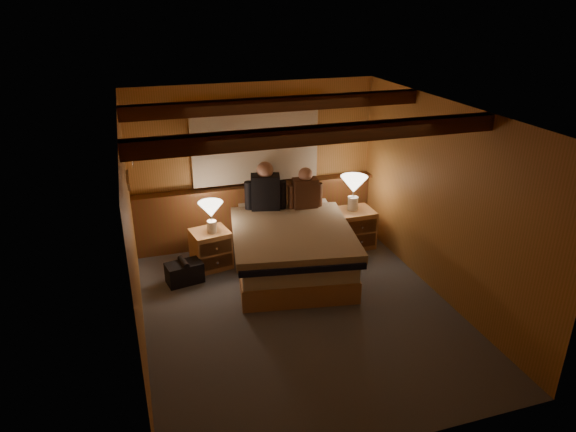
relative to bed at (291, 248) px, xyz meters
name	(u,v)px	position (x,y,z in m)	size (l,w,h in m)	color
floor	(300,312)	(-0.20, -0.98, -0.35)	(4.20, 4.20, 0.00)	#545863
ceiling	(302,112)	(-0.20, -0.98, 2.05)	(4.20, 4.20, 0.00)	#C17D48
wall_back	(255,165)	(-0.20, 1.12, 0.85)	(3.60, 3.60, 0.00)	#BB7E43
wall_left	(133,241)	(-2.00, -0.98, 0.85)	(4.20, 4.20, 0.00)	#BB7E43
wall_right	(443,202)	(1.60, -0.98, 0.85)	(4.20, 4.20, 0.00)	#BB7E43
wall_front	(392,327)	(-0.20, -3.08, 0.85)	(3.60, 3.60, 0.00)	#BB7E43
wainscot	(257,212)	(-0.20, 1.05, 0.13)	(3.60, 0.23, 0.94)	brown
curtain_window	(256,145)	(-0.20, 1.05, 1.17)	(2.18, 0.09, 1.11)	#482212
ceiling_beams	(298,117)	(-0.20, -0.83, 1.96)	(3.60, 1.65, 0.16)	#482212
coat_rail	(131,154)	(-1.92, 0.59, 1.32)	(0.05, 0.55, 0.24)	silver
framed_print	(342,135)	(1.15, 1.09, 1.20)	(0.30, 0.04, 0.25)	tan
bed	(291,248)	(0.00, 0.00, 0.00)	(1.81, 2.19, 0.68)	#AA7C48
nightstand_left	(211,249)	(-1.02, 0.46, -0.08)	(0.56, 0.53, 0.54)	#AA7C48
nightstand_right	(355,228)	(1.15, 0.47, -0.06)	(0.53, 0.48, 0.57)	#AA7C48
lamp_left	(211,211)	(-0.99, 0.42, 0.49)	(0.33, 0.33, 0.43)	white
lamp_right	(354,186)	(1.12, 0.51, 0.58)	(0.39, 0.39, 0.51)	white
person_left	(265,190)	(-0.16, 0.70, 0.61)	(0.58, 0.32, 0.72)	black
person_right	(305,191)	(0.40, 0.59, 0.57)	(0.51, 0.23, 0.62)	#4B2D1E
duffel_bag	(184,272)	(-1.43, 0.13, -0.21)	(0.51, 0.36, 0.33)	black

